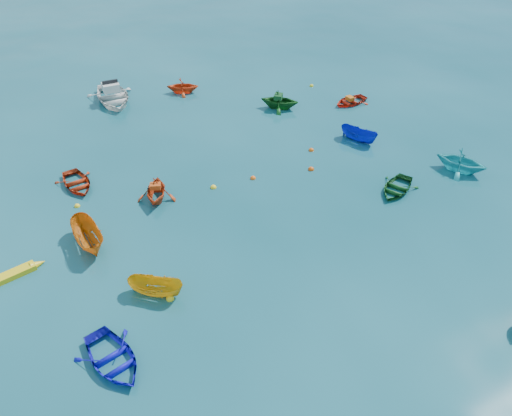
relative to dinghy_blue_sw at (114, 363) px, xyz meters
name	(u,v)px	position (x,y,z in m)	size (l,w,h in m)	color
ground	(305,272)	(9.31, 0.82, 0.00)	(160.00, 160.00, 0.00)	#0A3E48
dinghy_blue_sw	(114,363)	(0.00, 0.00, 0.00)	(2.36, 3.30, 0.68)	#0F0EB5
dinghy_orange_w	(157,199)	(4.99, 9.64, 0.00)	(2.22, 2.58, 1.36)	#BD3711
sampan_yellow_mid	(157,294)	(2.67, 2.72, 0.00)	(0.98, 2.60, 1.01)	gold
dinghy_green_e	(396,191)	(17.47, 4.03, 0.00)	(2.07, 2.89, 0.60)	#10471A
dinghy_cyan_se	(459,170)	(22.28, 3.92, 0.00)	(2.54, 2.95, 1.55)	#1CA9B3
sampan_orange_n	(91,245)	(0.77, 7.40, 0.00)	(1.24, 3.28, 1.27)	orange
dinghy_green_n	(279,108)	(16.72, 16.34, 0.00)	(2.38, 2.76, 1.45)	#135218
dinghy_red_ne	(350,103)	(21.89, 14.58, 0.00)	(1.98, 2.77, 0.57)	red
sampan_blue_far	(358,140)	(19.02, 9.72, 0.00)	(1.00, 2.65, 1.03)	#0E1DB2
dinghy_red_far	(78,186)	(1.26, 12.97, 0.00)	(2.14, 2.99, 0.62)	#A8290E
dinghy_orange_far	(183,92)	(11.33, 22.21, 0.00)	(2.11, 2.44, 1.29)	red
kayak_yellow	(4,281)	(-3.37, 6.76, 0.00)	(0.53, 3.65, 0.36)	yellow
motorboat_white	(114,101)	(6.03, 23.14, 0.00)	(3.48, 4.86, 1.61)	silver
tarp_orange_a	(155,186)	(5.01, 9.68, 0.82)	(0.59, 0.45, 0.29)	#C14613
tarp_green_b	(278,97)	(16.64, 16.40, 0.91)	(0.74, 0.56, 0.36)	#10421A
tarp_orange_b	(350,98)	(21.79, 14.56, 0.43)	(0.57, 0.43, 0.28)	#C45F14
buoy_ye_a	(170,299)	(3.09, 2.15, 0.00)	(0.37, 0.37, 0.37)	yellow
buoy_ye_b	(77,206)	(0.83, 10.97, 0.00)	(0.33, 0.33, 0.33)	yellow
buoy_or_c	(253,178)	(10.71, 8.94, 0.00)	(0.34, 0.34, 0.34)	#FF5B0D
buoy_ye_c	(213,188)	(8.23, 9.15, 0.00)	(0.36, 0.36, 0.36)	yellow
buoy_or_d	(311,170)	(14.31, 8.15, 0.00)	(0.38, 0.38, 0.38)	#D3470B
buoy_ye_d	(66,174)	(0.88, 14.60, 0.00)	(0.30, 0.30, 0.30)	yellow
buoy_or_e	(311,151)	(15.54, 10.06, 0.00)	(0.35, 0.35, 0.35)	#D74F0B
buoy_ye_e	(311,86)	(20.96, 18.56, 0.00)	(0.33, 0.33, 0.33)	yellow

